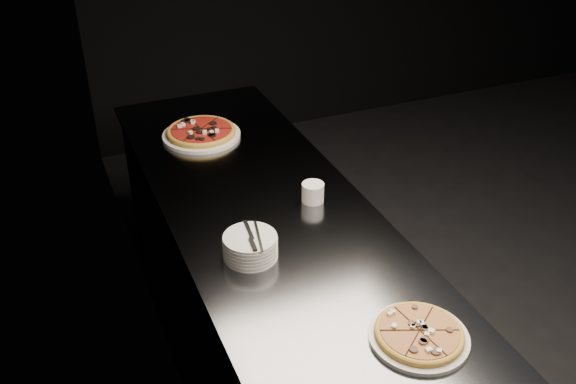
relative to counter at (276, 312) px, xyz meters
name	(u,v)px	position (x,y,z in m)	size (l,w,h in m)	color
wall_left	(161,113)	(-0.37, 0.00, 0.94)	(0.02, 5.00, 2.80)	black
counter	(276,312)	(0.00, 0.00, 0.00)	(0.74, 2.44, 0.92)	#585A5E
pizza_mushroom	(419,334)	(0.14, -0.73, 0.48)	(0.33, 0.33, 0.03)	silver
pizza_tomato	(201,133)	(-0.06, 0.74, 0.48)	(0.40, 0.40, 0.04)	silver
plate_stack	(250,246)	(-0.16, -0.19, 0.50)	(0.18, 0.18, 0.08)	silver
cutlery	(253,238)	(-0.15, -0.20, 0.54)	(0.09, 0.19, 0.01)	#B7BABE
ramekin	(313,192)	(0.18, 0.05, 0.50)	(0.08, 0.08, 0.07)	silver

